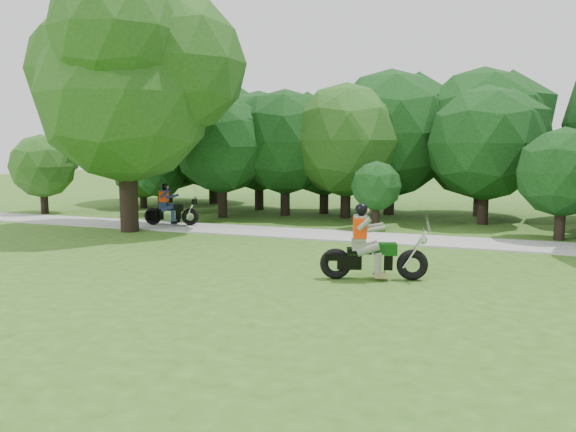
# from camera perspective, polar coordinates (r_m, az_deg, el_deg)

# --- Properties ---
(ground) EXTENTS (100.00, 100.00, 0.00)m
(ground) POSITION_cam_1_polar(r_m,az_deg,el_deg) (11.87, 8.20, -8.67)
(ground) COLOR #2C5819
(ground) RESTS_ON ground
(walkway) EXTENTS (60.00, 2.20, 0.06)m
(walkway) POSITION_cam_1_polar(r_m,az_deg,el_deg) (19.59, 12.98, -2.40)
(walkway) COLOR #A2A29D
(walkway) RESTS_ON ground
(tree_line) EXTENTS (39.65, 12.10, 7.74)m
(tree_line) POSITION_cam_1_polar(r_m,az_deg,el_deg) (25.98, 19.14, 7.66)
(tree_line) COLOR black
(tree_line) RESTS_ON ground
(big_tree_west) EXTENTS (8.64, 6.56, 9.96)m
(big_tree_west) POSITION_cam_1_polar(r_m,az_deg,el_deg) (22.27, -15.82, 13.43)
(big_tree_west) COLOR black
(big_tree_west) RESTS_ON ground
(chopper_motorcycle) EXTENTS (2.57, 1.13, 1.86)m
(chopper_motorcycle) POSITION_cam_1_polar(r_m,az_deg,el_deg) (13.67, 8.19, -3.60)
(chopper_motorcycle) COLOR black
(chopper_motorcycle) RESTS_ON ground
(touring_motorcycle) EXTENTS (2.17, 1.10, 1.69)m
(touring_motorcycle) POSITION_cam_1_polar(r_m,az_deg,el_deg) (22.92, -12.10, 0.62)
(touring_motorcycle) COLOR black
(touring_motorcycle) RESTS_ON walkway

